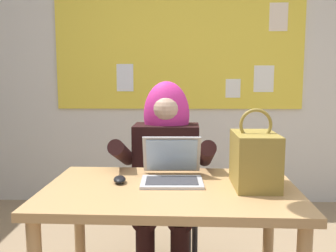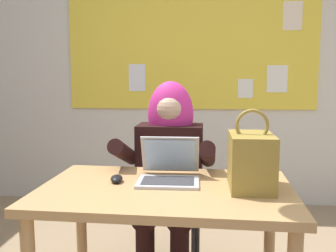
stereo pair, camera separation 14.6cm
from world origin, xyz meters
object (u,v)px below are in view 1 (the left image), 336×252
at_px(computer_mouse, 120,180).
at_px(laptop, 172,171).
at_px(chair_at_desk, 166,191).
at_px(handbag, 255,159).
at_px(person_costumed, 166,162).
at_px(desk_main, 170,207).

bearing_deg(computer_mouse, laptop, 3.11).
bearing_deg(chair_at_desk, computer_mouse, -21.70).
bearing_deg(handbag, person_costumed, 126.54).
height_order(laptop, handbag, handbag).
bearing_deg(handbag, desk_main, -177.45).
xyz_separation_m(person_costumed, laptop, (0.04, -0.49, 0.07)).
distance_m(desk_main, person_costumed, 0.62).
distance_m(person_costumed, computer_mouse, 0.59).
xyz_separation_m(chair_at_desk, person_costumed, (0.00, -0.13, 0.23)).
bearing_deg(chair_at_desk, person_costumed, -2.58).
bearing_deg(handbag, chair_at_desk, 121.60).
height_order(desk_main, laptop, laptop).
height_order(person_costumed, handbag, person_costumed).
bearing_deg(laptop, handbag, -15.65).
relative_size(desk_main, person_costumed, 0.99).
height_order(chair_at_desk, laptop, laptop).
xyz_separation_m(person_costumed, handbag, (0.44, -0.60, 0.15)).
distance_m(laptop, computer_mouse, 0.27).
relative_size(person_costumed, laptop, 3.82).
relative_size(chair_at_desk, computer_mouse, 8.56).
relative_size(desk_main, handbag, 3.25).
bearing_deg(computer_mouse, desk_main, -23.63).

